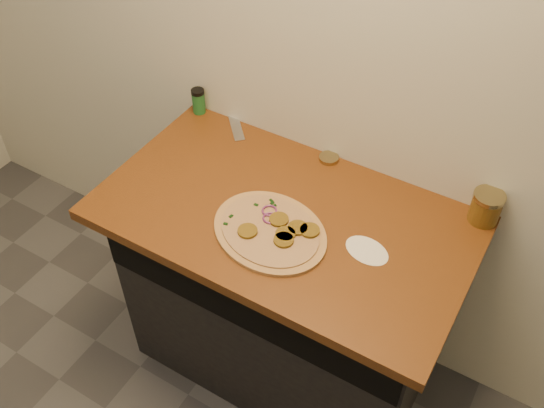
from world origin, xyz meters
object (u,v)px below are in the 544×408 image
Objects in this scene: pizza at (271,231)px; spice_shaker at (198,101)px; salsa_jar at (486,207)px; chefs_knife at (232,113)px.

pizza is 4.71× the size of spice_shaker.
spice_shaker is (-1.10, 0.01, -0.00)m from salsa_jar.
salsa_jar is at bearing -3.68° from chefs_knife.
pizza is at bearing -144.28° from salsa_jar.
salsa_jar reaches higher than spice_shaker.
pizza is 0.63m from chefs_knife.
salsa_jar is at bearing -0.61° from spice_shaker.
pizza is at bearing -35.75° from spice_shaker.
chefs_knife is 2.30× the size of spice_shaker.
spice_shaker is (-0.12, -0.05, 0.04)m from chefs_knife.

